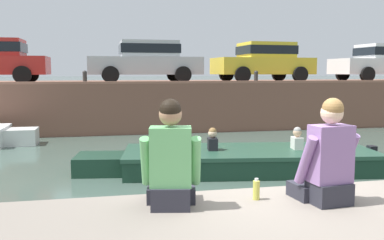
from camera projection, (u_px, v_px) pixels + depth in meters
ground_plane at (191, 167)px, 9.68m from camera, size 400.00×400.00×0.00m
far_quay_wall at (151, 103)px, 17.57m from camera, size 60.00×6.00×1.74m
far_wall_coping at (160, 82)px, 14.66m from camera, size 60.00×0.24×0.08m
motorboat_passing at (238, 160)px, 9.25m from camera, size 6.54×2.59×0.95m
car_left_inner_silver at (146, 60)px, 16.00m from camera, size 4.18×2.00×1.54m
car_centre_yellow at (264, 60)px, 16.95m from camera, size 3.89×2.15×1.54m
car_right_inner_white at (383, 61)px, 18.04m from camera, size 4.24×2.00×1.54m
mooring_bollard_mid at (85, 77)px, 14.26m from camera, size 0.15×0.15×0.45m
mooring_bollard_east at (256, 76)px, 15.48m from camera, size 0.15×0.15×0.45m
person_seated_left at (171, 165)px, 3.77m from camera, size 0.57×0.58×0.97m
person_seated_right at (327, 163)px, 3.89m from camera, size 0.56×0.56×0.97m
bottle_drink at (256, 190)px, 4.00m from camera, size 0.06×0.06×0.20m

